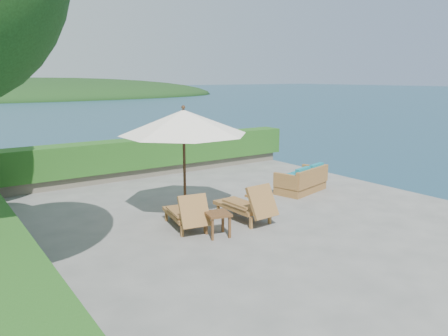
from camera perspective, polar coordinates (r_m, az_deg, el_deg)
ground at (r=11.13m, az=1.10°, el=-6.42°), size 12.00×12.00×0.00m
foundation at (r=11.71m, az=1.07°, el=-13.65°), size 12.00×12.00×3.00m
ocean at (r=12.40m, az=1.04°, el=-19.71°), size 600.00×600.00×0.00m
offshore_island at (r=151.93m, az=-23.27°, el=8.43°), size 126.00×57.60×12.60m
planter_wall_far at (r=15.81m, az=-10.91°, el=-0.47°), size 12.00×0.60×0.36m
hedge_far at (r=15.68m, az=-11.01°, el=1.92°), size 12.40×0.90×1.00m
patio_umbrella at (r=10.67m, az=-5.30°, el=5.84°), size 4.15×4.15×2.82m
lounge_left at (r=10.22m, az=-4.88°, el=-5.88°), size 0.94×1.69×0.92m
lounge_right at (r=10.74m, az=3.08°, el=-4.82°), size 0.83×1.75×0.99m
side_table at (r=9.71m, az=-0.82°, el=-6.39°), size 0.62×0.62×0.55m
wicker_loveseat at (r=13.64m, az=10.20°, el=-1.74°), size 1.91×1.29×0.86m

